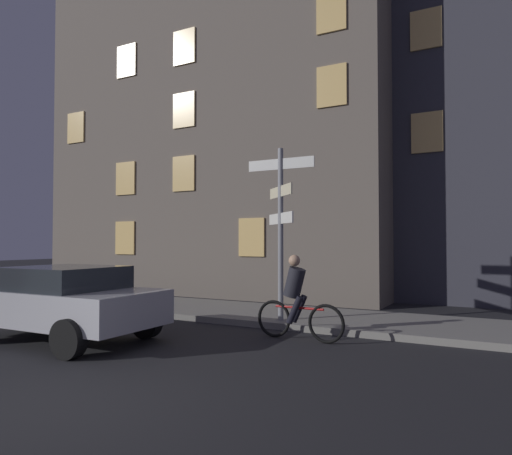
{
  "coord_description": "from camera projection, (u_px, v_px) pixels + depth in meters",
  "views": [
    {
      "loc": [
        4.77,
        -3.57,
        1.86
      ],
      "look_at": [
        -0.23,
        5.64,
        2.17
      ],
      "focal_mm": 33.48,
      "sensor_mm": 36.0,
      "label": 1
    }
  ],
  "objects": [
    {
      "name": "signpost",
      "position": [
        281.0,
        218.0,
        10.55
      ],
      "size": [
        1.6,
        1.09,
        3.79
      ],
      "color": "gray",
      "rests_on": "sidewalk_kerb"
    },
    {
      "name": "cyclist",
      "position": [
        297.0,
        300.0,
        9.03
      ],
      "size": [
        1.82,
        0.35,
        1.61
      ],
      "color": "black",
      "rests_on": "ground_plane"
    },
    {
      "name": "building_left_block",
      "position": [
        241.0,
        93.0,
        19.7
      ],
      "size": [
        13.2,
        7.75,
        16.06
      ],
      "color": "#6B6056",
      "rests_on": "ground_plane"
    },
    {
      "name": "ground_plane",
      "position": [
        35.0,
        407.0,
        5.36
      ],
      "size": [
        80.0,
        80.0,
        0.0
      ],
      "primitive_type": "plane",
      "color": "#232326"
    },
    {
      "name": "sidewalk_kerb",
      "position": [
        290.0,
        316.0,
        11.43
      ],
      "size": [
        40.0,
        2.79,
        0.14
      ],
      "primitive_type": "cube",
      "color": "gray",
      "rests_on": "ground_plane"
    },
    {
      "name": "car_side_parked",
      "position": [
        62.0,
        301.0,
        8.95
      ],
      "size": [
        3.99,
        2.14,
        1.39
      ],
      "color": "#B7B7BC",
      "rests_on": "ground_plane"
    }
  ]
}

